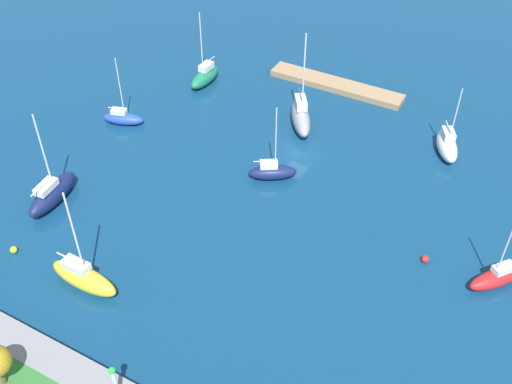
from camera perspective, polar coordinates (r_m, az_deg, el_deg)
The scene contains 13 objects.
water at distance 72.56m, azimuth 3.78°, elevation 3.64°, with size 160.00×160.00×0.00m, color navy.
pier_dock at distance 85.02m, azimuth 7.50°, elevation 9.89°, with size 18.67×3.01×0.82m, color #997A56.
harbor_beacon at distance 49.26m, azimuth -13.08°, elevation -16.76°, with size 0.56×0.56×3.73m.
sailboat_navy_west_end at distance 68.42m, azimuth -18.51°, elevation -0.12°, with size 2.97×7.68×11.06m.
sailboat_red_off_beacon at distance 61.30m, azimuth 21.60°, elevation -7.40°, with size 5.08×5.72×8.68m.
sailboat_yellow_along_channel at distance 58.84m, azimuth -15.83°, elevation -7.66°, with size 7.39×2.20×11.74m.
sailboat_blue_center_basin at distance 78.63m, azimuth -12.33°, elevation 6.78°, with size 5.50×3.39×9.20m.
sailboat_green_east_end at distance 85.11m, azimuth -4.80°, elevation 10.72°, with size 2.23×6.01×10.48m.
sailboat_gray_by_breakwater at distance 76.13m, azimuth 4.21°, elevation 7.05°, with size 5.85×7.36×12.85m.
sailboat_white_near_pier at distance 75.01m, azimuth 17.42°, elevation 4.21°, with size 4.56×6.14×9.08m.
sailboat_navy_far_north at distance 68.26m, azimuth 1.53°, elevation 1.93°, with size 5.62×4.52×9.35m.
mooring_buoy_red at distance 61.60m, azimuth 15.53°, elevation -6.05°, with size 0.73×0.73×0.73m, color red.
mooring_buoy_yellow at distance 64.78m, azimuth -21.71°, elevation -5.03°, with size 0.71×0.71×0.71m, color yellow.
Camera 1 is at (-23.41, 52.62, 44.13)m, focal length 42.80 mm.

